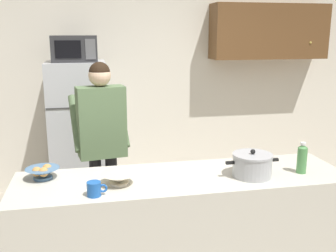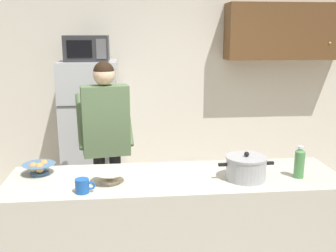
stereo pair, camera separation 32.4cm
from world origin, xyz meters
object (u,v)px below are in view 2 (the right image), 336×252
Objects in this scene: microwave at (87,48)px; bread_bowl at (39,168)px; empty_bowl at (110,176)px; cooking_pot at (246,168)px; bottle_near_edge at (299,162)px; coffee_mug at (83,186)px; person_near_pot at (106,129)px; refrigerator at (91,131)px.

microwave is 1.87m from bread_bowl.
empty_bowl is (0.53, -0.22, -0.00)m from bread_bowl.
cooking_pot reaches higher than empty_bowl.
cooking_pot is 0.39m from bottle_near_edge.
cooking_pot reaches higher than coffee_mug.
coffee_mug is (0.14, -2.05, -0.80)m from microwave.
bottle_near_edge reaches higher than cooking_pot.
microwave is 2.00× the size of bread_bowl.
person_near_pot is 4.21× the size of cooking_pot.
coffee_mug reaches higher than empty_bowl.
refrigerator is at bearing 123.11° from cooking_pot.
person_near_pot reaches higher than refrigerator.
empty_bowl is at bearing -22.34° from bread_bowl.
bottle_near_edge reaches higher than bread_bowl.
bread_bowl is (-1.49, 0.25, -0.04)m from cooking_pot.
person_near_pot is at bearing 59.80° from bread_bowl.
person_near_pot is 7.17× the size of bottle_near_edge.
coffee_mug is (0.14, -2.08, 0.15)m from refrigerator.
empty_bowl is at bearing -85.56° from person_near_pot.
cooking_pot is (1.04, -1.02, -0.06)m from person_near_pot.
person_near_pot is at bearing 144.43° from bottle_near_edge.
bread_bowl is 0.57m from empty_bowl.
bread_bowl is (-0.36, 0.38, 0.00)m from coffee_mug.
bread_bowl is (-0.22, -1.68, -0.80)m from microwave.
cooking_pot is at bearing 6.67° from coffee_mug.
refrigerator is at bearing 93.78° from coffee_mug.
person_near_pot is 1.76m from bottle_near_edge.
cooking_pot is 3.07× the size of coffee_mug.
microwave is at bearing 130.73° from bottle_near_edge.
person_near_pot is 7.07× the size of bread_bowl.
coffee_mug is 1.53m from bottle_near_edge.
refrigerator is 2.09m from coffee_mug.
bread_bowl reaches higher than coffee_mug.
microwave is 1.96× the size of empty_bowl.
person_near_pot reaches higher than empty_bowl.
refrigerator is 2.33m from cooking_pot.
microwave is at bearing 104.26° from person_near_pot.
refrigerator is 12.46× the size of coffee_mug.
bottle_near_edge is at bearing -49.27° from microwave.
cooking_pot is at bearing -56.89° from refrigerator.
bottle_near_edge is at bearing 4.82° from coffee_mug.
microwave reaches higher than person_near_pot.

